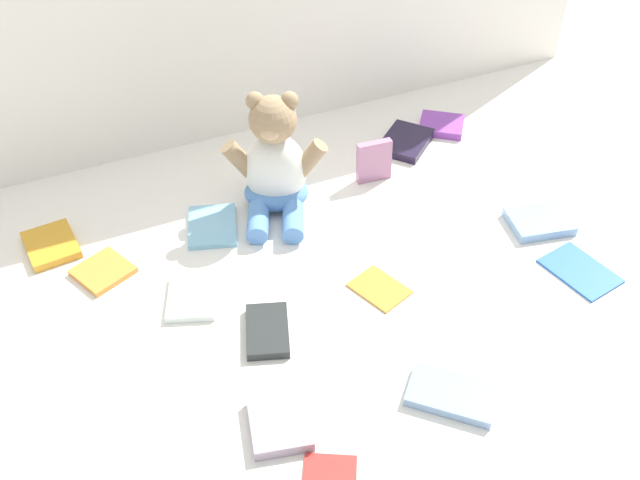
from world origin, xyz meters
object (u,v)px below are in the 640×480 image
book_case_2 (539,221)px  book_case_7 (103,271)px  book_case_0 (379,288)px  book_case_9 (213,226)px  book_case_5 (406,141)px  book_case_8 (374,161)px  book_case_10 (580,270)px  book_case_13 (441,125)px  book_case_3 (452,395)px  book_case_12 (192,297)px  book_case_1 (280,424)px  book_case_4 (51,245)px  book_case_6 (267,331)px  teddy_bear (275,167)px

book_case_2 → book_case_7: bearing=87.0°
book_case_0 → book_case_9: size_ratio=0.80×
book_case_5 → book_case_8: size_ratio=1.44×
book_case_10 → book_case_13: 0.53m
book_case_3 → book_case_12: size_ratio=1.22×
book_case_12 → book_case_1: bearing=-61.4°
book_case_4 → book_case_1: bearing=108.7°
book_case_13 → book_case_8: bearing=-118.2°
book_case_5 → book_case_4: bearing=-127.6°
book_case_2 → book_case_3: (-0.38, -0.29, -0.00)m
book_case_7 → book_case_8: size_ratio=1.02×
book_case_1 → book_case_7: size_ratio=1.11×
book_case_1 → book_case_10: (0.63, 0.09, -0.01)m
book_case_5 → book_case_6: 0.64m
book_case_8 → book_case_10: bearing=-57.8°
book_case_12 → book_case_13: 0.76m
book_case_9 → book_case_8: bearing=20.0°
book_case_8 → book_case_13: (0.24, 0.11, -0.04)m
book_case_0 → book_case_1: size_ratio=0.96×
book_case_4 → book_case_8: bearing=170.0°
book_case_1 → book_case_10: size_ratio=0.78×
book_case_1 → book_case_3: book_case_1 is taller
teddy_bear → book_case_0: (0.08, -0.30, -0.09)m
book_case_5 → book_case_10: (0.09, -0.50, -0.00)m
book_case_2 → book_case_4: 0.95m
book_case_6 → book_case_12: book_case_6 is taller
book_case_9 → book_case_0: bearing=-34.9°
book_case_1 → book_case_9: book_case_1 is taller
book_case_7 → book_case_13: size_ratio=0.92×
book_case_13 → book_case_10: bearing=-55.2°
book_case_10 → book_case_2: bearing=-105.3°
book_case_3 → book_case_5: (0.28, 0.65, 0.00)m
book_case_2 → book_case_10: bearing=-173.2°
book_case_7 → book_case_12: size_ratio=0.83×
teddy_bear → book_case_8: bearing=23.0°
book_case_5 → book_case_10: 0.51m
book_case_6 → book_case_13: (0.60, 0.43, 0.00)m
book_case_7 → book_case_10: 0.88m
book_case_1 → book_case_2: same height
teddy_bear → book_case_12: bearing=-118.2°
book_case_0 → book_case_9: 0.36m
book_case_2 → book_case_10: 0.14m
teddy_bear → book_case_2: bearing=-8.2°
book_case_5 → book_case_13: same height
book_case_6 → book_case_13: book_case_13 is taller
teddy_bear → book_case_6: 0.36m
teddy_bear → book_case_10: bearing=-20.4°
book_case_5 → book_case_9: (-0.49, -0.10, -0.00)m
book_case_9 → book_case_13: book_case_13 is taller
teddy_bear → book_case_5: (0.35, 0.08, -0.09)m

